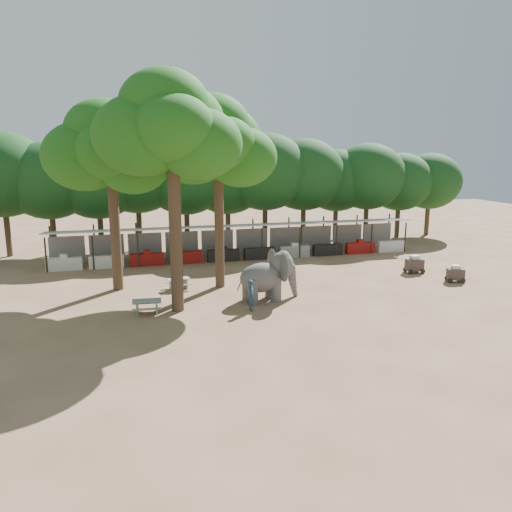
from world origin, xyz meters
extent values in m
plane|color=brown|center=(0.00, 0.00, 0.00)|extent=(100.00, 100.00, 0.00)
cube|color=#9C9EA4|center=(0.00, 14.00, 2.50)|extent=(28.00, 2.99, 0.39)
cylinder|color=#2D2319|center=(-12.60, 12.65, 1.20)|extent=(0.12, 0.12, 2.40)
cylinder|color=#2D2319|center=(-12.60, 15.35, 1.40)|extent=(0.12, 0.12, 2.80)
cube|color=silver|center=(-12.60, 12.90, 0.45)|extent=(2.38, 0.50, 0.90)
cube|color=gray|center=(-12.60, 15.30, 1.00)|extent=(2.52, 0.12, 2.00)
cylinder|color=#2D2319|center=(-9.80, 12.65, 1.20)|extent=(0.12, 0.12, 2.40)
cylinder|color=#2D2319|center=(-9.80, 15.35, 1.40)|extent=(0.12, 0.12, 2.80)
cube|color=silver|center=(-9.80, 12.90, 0.45)|extent=(2.38, 0.50, 0.90)
cube|color=gray|center=(-9.80, 15.30, 1.00)|extent=(2.52, 0.12, 2.00)
cylinder|color=#2D2319|center=(-7.00, 12.65, 1.20)|extent=(0.12, 0.12, 2.40)
cylinder|color=#2D2319|center=(-7.00, 15.35, 1.40)|extent=(0.12, 0.12, 2.80)
cube|color=maroon|center=(-7.00, 12.90, 0.45)|extent=(2.38, 0.50, 0.90)
cube|color=gray|center=(-7.00, 15.30, 1.00)|extent=(2.52, 0.12, 2.00)
cylinder|color=#2D2319|center=(-4.20, 12.65, 1.20)|extent=(0.12, 0.12, 2.40)
cylinder|color=#2D2319|center=(-4.20, 15.35, 1.40)|extent=(0.12, 0.12, 2.80)
cube|color=maroon|center=(-4.20, 12.90, 0.45)|extent=(2.38, 0.50, 0.90)
cube|color=gray|center=(-4.20, 15.30, 1.00)|extent=(2.52, 0.12, 2.00)
cylinder|color=#2D2319|center=(-1.40, 12.65, 1.20)|extent=(0.12, 0.12, 2.40)
cylinder|color=#2D2319|center=(-1.40, 15.35, 1.40)|extent=(0.12, 0.12, 2.80)
cube|color=black|center=(-1.40, 12.90, 0.45)|extent=(2.38, 0.50, 0.90)
cube|color=gray|center=(-1.40, 15.30, 1.00)|extent=(2.52, 0.12, 2.00)
cylinder|color=#2D2319|center=(1.40, 12.65, 1.20)|extent=(0.12, 0.12, 2.40)
cylinder|color=#2D2319|center=(1.40, 15.35, 1.40)|extent=(0.12, 0.12, 2.80)
cube|color=black|center=(1.40, 12.90, 0.45)|extent=(2.38, 0.50, 0.90)
cube|color=gray|center=(1.40, 15.30, 1.00)|extent=(2.52, 0.12, 2.00)
cylinder|color=#2D2319|center=(4.20, 12.65, 1.20)|extent=(0.12, 0.12, 2.40)
cylinder|color=#2D2319|center=(4.20, 15.35, 1.40)|extent=(0.12, 0.12, 2.80)
cube|color=gray|center=(4.20, 12.90, 0.45)|extent=(2.38, 0.50, 0.90)
cube|color=gray|center=(4.20, 15.30, 1.00)|extent=(2.52, 0.12, 2.00)
cylinder|color=#2D2319|center=(7.00, 12.65, 1.20)|extent=(0.12, 0.12, 2.40)
cylinder|color=#2D2319|center=(7.00, 15.35, 1.40)|extent=(0.12, 0.12, 2.80)
cube|color=black|center=(7.00, 12.90, 0.45)|extent=(2.38, 0.50, 0.90)
cube|color=gray|center=(7.00, 15.30, 1.00)|extent=(2.52, 0.12, 2.00)
cylinder|color=#2D2319|center=(9.80, 12.65, 1.20)|extent=(0.12, 0.12, 2.40)
cylinder|color=#2D2319|center=(9.80, 15.35, 1.40)|extent=(0.12, 0.12, 2.80)
cube|color=maroon|center=(9.80, 12.90, 0.45)|extent=(2.38, 0.50, 0.90)
cube|color=gray|center=(9.80, 15.30, 1.00)|extent=(2.52, 0.12, 2.00)
cylinder|color=#2D2319|center=(12.60, 12.65, 1.20)|extent=(0.12, 0.12, 2.40)
cylinder|color=#2D2319|center=(12.60, 15.35, 1.40)|extent=(0.12, 0.12, 2.80)
cube|color=silver|center=(12.60, 12.90, 0.45)|extent=(2.38, 0.50, 0.90)
cube|color=gray|center=(12.60, 15.30, 1.00)|extent=(2.52, 0.12, 2.00)
cylinder|color=#332316|center=(-9.00, 7.00, 4.60)|extent=(0.60, 0.60, 9.20)
cone|color=#332316|center=(-9.00, 7.00, 9.20)|extent=(0.57, 0.57, 2.88)
ellipsoid|color=#114C10|center=(-10.40, 7.30, 7.82)|extent=(4.80, 4.80, 3.94)
ellipsoid|color=#114C10|center=(-7.80, 6.40, 7.42)|extent=(4.20, 4.20, 3.44)
ellipsoid|color=#114C10|center=(-8.80, 8.10, 8.42)|extent=(5.20, 5.20, 4.26)
ellipsoid|color=#114C10|center=(-9.00, 5.70, 8.12)|extent=(3.80, 3.80, 3.12)
ellipsoid|color=#114C10|center=(-9.30, 7.20, 9.22)|extent=(4.40, 4.40, 3.61)
cylinder|color=#332316|center=(-6.00, 2.00, 5.20)|extent=(0.64, 0.64, 10.40)
cone|color=#332316|center=(-6.00, 2.00, 10.40)|extent=(0.61, 0.61, 3.25)
ellipsoid|color=#114C10|center=(-7.40, 2.30, 8.84)|extent=(4.80, 4.80, 3.94)
ellipsoid|color=#114C10|center=(-4.80, 1.40, 8.44)|extent=(4.20, 4.20, 3.44)
ellipsoid|color=#114C10|center=(-5.80, 3.10, 9.44)|extent=(5.20, 5.20, 4.26)
ellipsoid|color=#114C10|center=(-6.00, 0.70, 9.14)|extent=(3.80, 3.80, 3.12)
ellipsoid|color=#114C10|center=(-6.30, 2.20, 10.24)|extent=(4.40, 4.40, 3.61)
cylinder|color=#332316|center=(-3.00, 6.00, 4.80)|extent=(0.56, 0.56, 9.60)
cone|color=#332316|center=(-3.00, 6.00, 9.60)|extent=(0.53, 0.53, 3.00)
ellipsoid|color=#114C10|center=(-4.40, 6.30, 8.16)|extent=(4.80, 4.80, 3.94)
ellipsoid|color=#114C10|center=(-1.80, 5.40, 7.76)|extent=(4.20, 4.20, 3.44)
ellipsoid|color=#114C10|center=(-2.80, 7.10, 8.76)|extent=(5.20, 5.20, 4.26)
ellipsoid|color=#114C10|center=(-3.00, 4.70, 8.46)|extent=(3.80, 3.80, 3.12)
ellipsoid|color=#114C10|center=(-3.30, 6.20, 9.56)|extent=(4.40, 4.40, 3.61)
cylinder|color=#332316|center=(-16.67, 19.00, 1.87)|extent=(0.44, 0.44, 3.74)
ellipsoid|color=black|center=(-16.67, 19.00, 5.53)|extent=(6.46, 5.95, 5.61)
cylinder|color=#332316|center=(-13.33, 19.00, 1.87)|extent=(0.44, 0.44, 3.74)
ellipsoid|color=black|center=(-13.33, 19.00, 5.53)|extent=(6.46, 5.95, 5.61)
cylinder|color=#332316|center=(-10.00, 19.00, 1.87)|extent=(0.44, 0.44, 3.74)
ellipsoid|color=black|center=(-10.00, 19.00, 5.53)|extent=(6.46, 5.95, 5.61)
cylinder|color=#332316|center=(-6.67, 19.00, 1.87)|extent=(0.44, 0.44, 3.74)
ellipsoid|color=black|center=(-6.67, 19.00, 5.53)|extent=(6.46, 5.95, 5.61)
cylinder|color=#332316|center=(-3.33, 19.00, 1.87)|extent=(0.44, 0.44, 3.74)
ellipsoid|color=black|center=(-3.33, 19.00, 5.53)|extent=(6.46, 5.95, 5.61)
cylinder|color=#332316|center=(0.00, 19.00, 1.87)|extent=(0.44, 0.44, 3.74)
ellipsoid|color=black|center=(0.00, 19.00, 5.53)|extent=(6.46, 5.95, 5.61)
cylinder|color=#332316|center=(3.33, 19.00, 1.87)|extent=(0.44, 0.44, 3.74)
ellipsoid|color=black|center=(3.33, 19.00, 5.53)|extent=(6.46, 5.95, 5.61)
cylinder|color=#332316|center=(6.67, 19.00, 1.87)|extent=(0.44, 0.44, 3.74)
ellipsoid|color=black|center=(6.67, 19.00, 5.53)|extent=(6.46, 5.95, 5.61)
cylinder|color=#332316|center=(10.00, 19.00, 1.87)|extent=(0.44, 0.44, 3.74)
ellipsoid|color=black|center=(10.00, 19.00, 5.53)|extent=(6.46, 5.95, 5.61)
cylinder|color=#332316|center=(13.33, 19.00, 1.87)|extent=(0.44, 0.44, 3.74)
ellipsoid|color=black|center=(13.33, 19.00, 5.53)|extent=(6.46, 5.95, 5.61)
cylinder|color=#332316|center=(16.67, 19.00, 1.87)|extent=(0.44, 0.44, 3.74)
ellipsoid|color=black|center=(16.67, 19.00, 5.53)|extent=(6.46, 5.95, 5.61)
cylinder|color=#332316|center=(20.00, 19.00, 1.87)|extent=(0.44, 0.44, 3.74)
ellipsoid|color=black|center=(20.00, 19.00, 5.53)|extent=(6.46, 5.95, 5.61)
ellipsoid|color=#484646|center=(-1.34, 2.52, 1.32)|extent=(2.71, 1.82, 1.63)
cylinder|color=#484646|center=(-1.98, 2.03, 0.69)|extent=(0.66, 0.66, 1.37)
cylinder|color=#484646|center=(-2.09, 2.80, 0.69)|extent=(0.66, 0.66, 1.37)
cylinder|color=#484646|center=(-0.60, 2.23, 0.69)|extent=(0.66, 0.66, 1.37)
cylinder|color=#484646|center=(-0.71, 3.00, 0.69)|extent=(0.66, 0.66, 1.37)
ellipsoid|color=#484646|center=(-0.16, 2.69, 1.90)|extent=(1.54, 1.31, 1.51)
ellipsoid|color=#484646|center=(-0.28, 1.92, 1.94)|extent=(0.41, 1.26, 1.55)
ellipsoid|color=#484646|center=(-0.49, 3.38, 1.94)|extent=(0.41, 1.26, 1.55)
cone|color=#484646|center=(0.57, 2.79, 0.86)|extent=(0.70, 0.70, 1.71)
imported|color=#26384C|center=(-2.35, 0.99, 0.83)|extent=(0.43, 0.62, 1.66)
cube|color=gray|center=(-7.58, 1.87, 0.69)|extent=(1.48, 0.76, 0.06)
cube|color=gray|center=(-8.06, 1.90, 0.34)|extent=(0.13, 0.58, 0.67)
cube|color=gray|center=(-7.10, 1.84, 0.34)|extent=(0.13, 0.58, 0.67)
cube|color=gray|center=(-7.61, 1.34, 0.40)|extent=(1.45, 0.33, 0.05)
cube|color=gray|center=(-7.54, 2.40, 0.40)|extent=(1.45, 0.33, 0.05)
cube|color=gray|center=(-5.52, 6.05, 0.64)|extent=(1.43, 0.91, 0.05)
cube|color=gray|center=(-5.95, 5.94, 0.31)|extent=(0.21, 0.54, 0.62)
cube|color=gray|center=(-5.09, 6.15, 0.31)|extent=(0.21, 0.54, 0.62)
cube|color=gray|center=(-5.40, 5.57, 0.37)|extent=(1.34, 0.53, 0.04)
cube|color=gray|center=(-5.63, 6.52, 0.37)|extent=(1.34, 0.53, 0.04)
cube|color=#352824|center=(11.56, 3.24, 0.50)|extent=(1.14, 0.89, 0.70)
cylinder|color=black|center=(11.08, 3.05, 0.15)|extent=(0.30, 0.15, 0.30)
cylinder|color=black|center=(11.84, 2.80, 0.15)|extent=(0.30, 0.15, 0.30)
cylinder|color=black|center=(11.29, 3.68, 0.15)|extent=(0.30, 0.15, 0.30)
cylinder|color=black|center=(12.05, 3.42, 0.15)|extent=(0.30, 0.15, 0.30)
cube|color=silver|center=(11.56, 3.24, 0.95)|extent=(0.60, 0.54, 0.25)
cube|color=#352824|center=(10.39, 6.03, 0.56)|extent=(1.15, 0.72, 0.78)
cylinder|color=black|center=(9.93, 5.68, 0.17)|extent=(0.34, 0.08, 0.33)
cylinder|color=black|center=(10.82, 5.64, 0.17)|extent=(0.34, 0.08, 0.33)
cylinder|color=black|center=(9.97, 6.42, 0.17)|extent=(0.34, 0.08, 0.33)
cylinder|color=black|center=(10.86, 6.37, 0.17)|extent=(0.34, 0.08, 0.33)
cube|color=silver|center=(10.39, 6.03, 1.06)|extent=(0.58, 0.47, 0.28)
camera|label=1|loc=(-8.51, -22.95, 8.13)|focal=35.00mm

